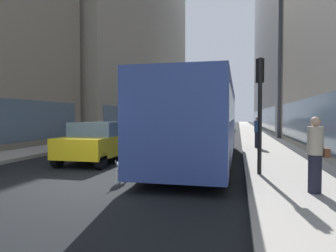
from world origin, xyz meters
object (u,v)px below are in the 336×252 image
Objects in this scene: car_silver_sedan at (226,124)px; box_truck at (201,117)px; car_white_van at (203,128)px; car_black_suv at (221,122)px; car_blue_hatchback at (166,126)px; car_red_coupe at (224,126)px; transit_bus at (201,118)px; car_yellow_taxi at (102,141)px; pedestrian_in_coat at (257,132)px; traffic_light_near at (260,96)px; dalmatian_dog at (123,164)px; pedestrian_with_handbag at (315,154)px.

box_truck reaches higher than car_silver_sedan.
car_black_suv is at bearing 90.00° from car_white_van.
car_white_van is at bearing -31.97° from car_blue_hatchback.
car_red_coupe is (5.60, 3.44, 0.00)m from car_blue_hatchback.
car_silver_sedan is 1.13× the size of car_white_van.
transit_bus is 33.79m from box_truck.
transit_bus is 27.52m from car_silver_sedan.
car_yellow_taxi and car_red_coupe have the same top height.
transit_bus is 5.18m from pedestrian_in_coat.
car_black_suv is (4.00, 25.32, -0.00)m from car_blue_hatchback.
traffic_light_near is (3.70, -45.60, 1.61)m from car_black_suv.
car_silver_sedan is 0.62× the size of box_truck.
car_yellow_taxi is at bearing -84.95° from car_blue_hatchback.
car_blue_hatchback is (-5.60, 17.17, -0.95)m from transit_bus.
transit_bus reaches higher than dalmatian_dog.
car_red_coupe is at bearing -72.82° from box_truck.
box_truck is at bearing 84.42° from car_blue_hatchback.
pedestrian_with_handbag is (3.15, -5.19, -0.76)m from transit_bus.
pedestrian_with_handbag reaches higher than dalmatian_dog.
pedestrian_with_handbag is (4.75, -47.68, 0.19)m from car_black_suv.
car_silver_sedan is at bearing 82.89° from car_white_van.
car_yellow_taxi is 2.73× the size of pedestrian_with_handbag.
car_silver_sedan is at bearing 61.53° from car_blue_hatchback.
car_black_suv is at bearing 94.18° from car_red_coupe.
car_silver_sedan reaches higher than dalmatian_dog.
car_blue_hatchback is 2.74× the size of pedestrian_with_handbag.
transit_bus is 3.39× the size of traffic_light_near.
pedestrian_in_coat is (2.50, -23.03, 0.19)m from car_silver_sedan.
dalmatian_dog is (2.33, -3.49, -0.31)m from car_yellow_taxi.
car_yellow_taxi and car_silver_sedan have the same top height.
traffic_light_near is at bearing 116.74° from pedestrian_with_handbag.
pedestrian_with_handbag is 0.50× the size of traffic_light_near.
transit_bus is 20.64m from car_red_coupe.
dalmatian_dog is at bearing -93.00° from car_silver_sedan.
car_blue_hatchback is at bearing -118.47° from car_silver_sedan.
car_black_suv is (-1.60, 21.88, -0.00)m from car_red_coupe.
car_red_coupe is 4.89× the size of dalmatian_dog.
car_red_coupe and car_white_van have the same top height.
pedestrian_with_handbag is (7.15, -4.24, 0.19)m from car_yellow_taxi.
transit_bus is 11.98× the size of dalmatian_dog.
car_yellow_taxi is at bearing 149.34° from pedestrian_with_handbag.
traffic_light_near reaches higher than car_yellow_taxi.
car_black_suv reaches higher than dalmatian_dog.
box_truck is (-4.00, 6.05, 0.84)m from car_silver_sedan.
car_red_coupe is 21.94m from car_black_suv.
pedestrian_in_coat is at bearing -83.81° from car_silver_sedan.
car_red_coupe is 6.15m from car_white_van.
car_yellow_taxi is 8.32m from pedestrian_with_handbag.
pedestrian_in_coat is (2.50, -16.14, 0.19)m from car_red_coupe.
box_truck is 38.08m from dalmatian_dog.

